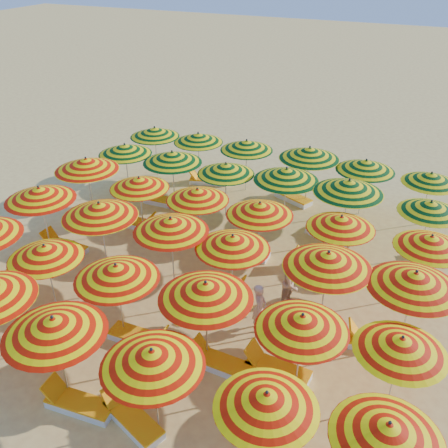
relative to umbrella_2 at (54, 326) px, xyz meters
The scene contains 53 objects.
ground 6.88m from the umbrella_2, 79.24° to the left, with size 120.00×120.00×0.00m, color #EFC96A.
umbrella_2 is the anchor object (origin of this frame).
umbrella_3 2.52m from the umbrella_2, ahead, with size 2.98×2.98×2.45m.
umbrella_4 5.11m from the umbrella_2, ahead, with size 2.17×2.17×2.29m.
umbrella_5 7.42m from the umbrella_2, ahead, with size 2.88×2.88×2.31m.
umbrella_7 3.65m from the umbrella_2, 134.75° to the left, with size 2.41×2.41×2.33m.
umbrella_8 2.45m from the umbrella_2, 89.63° to the left, with size 2.70×2.70×2.47m.
umbrella_9 3.66m from the umbrella_2, 44.31° to the left, with size 3.22×3.22×2.59m.
umbrella_10 5.74m from the umbrella_2, 26.59° to the left, with size 2.91×2.91×2.41m.
umbrella_11 7.90m from the umbrella_2, 21.43° to the left, with size 2.35×2.35×2.27m.
umbrella_12 7.18m from the umbrella_2, 134.10° to the left, with size 2.58×2.58×2.58m.
umbrella_13 5.47m from the umbrella_2, 115.24° to the left, with size 2.88×2.88×2.63m.
umbrella_14 5.18m from the umbrella_2, 88.20° to the left, with size 2.47×2.47×2.53m.
umbrella_15 5.64m from the umbrella_2, 66.49° to the left, with size 2.37×2.37×2.41m.
umbrella_16 7.22m from the umbrella_2, 44.94° to the left, with size 2.86×2.86×2.63m.
umbrella_17 8.98m from the umbrella_2, 34.82° to the left, with size 2.48×2.48×2.61m.
umbrella_18 9.30m from the umbrella_2, 122.81° to the left, with size 2.82×2.82×2.64m.
umbrella_19 8.06m from the umbrella_2, 108.50° to the left, with size 2.54×2.54×2.35m.
umbrella_20 7.61m from the umbrella_2, 90.96° to the left, with size 2.78×2.78×2.38m.
umbrella_21 7.79m from the umbrella_2, 73.11° to the left, with size 2.49×2.49×2.41m.
umbrella_22 9.18m from the umbrella_2, 57.59° to the left, with size 2.74×2.74×2.35m.
umbrella_23 10.86m from the umbrella_2, 45.31° to the left, with size 2.46×2.46×2.31m.
umbrella_24 11.27m from the umbrella_2, 115.54° to the left, with size 2.39×2.39×2.41m.
umbrella_25 10.24m from the umbrella_2, 103.72° to the left, with size 3.15×3.15×2.55m.
umbrella_26 10.05m from the umbrella_2, 90.61° to the left, with size 2.43×2.43×2.39m.
umbrella_27 10.36m from the umbrella_2, 76.96° to the left, with size 2.82×2.82×2.61m.
umbrella_28 10.97m from the umbrella_2, 64.74° to the left, with size 2.52×2.52×2.65m.
umbrella_29 12.56m from the umbrella_2, 53.58° to the left, with size 2.34×2.34×2.29m.
umbrella_30 13.41m from the umbrella_2, 110.93° to the left, with size 3.00×3.00×2.43m.
umbrella_31 13.04m from the umbrella_2, 101.76° to the left, with size 2.78×2.78×2.37m.
umbrella_32 12.65m from the umbrella_2, 91.20° to the left, with size 2.98×2.98×2.43m.
umbrella_33 12.70m from the umbrella_2, 78.33° to the left, with size 2.82×2.82×2.64m.
umbrella_34 13.37m from the umbrella_2, 68.73° to the left, with size 2.64×2.64×2.46m.
umbrella_35 14.56m from the umbrella_2, 59.97° to the left, with size 2.66×2.66×2.29m.
lounger_1 2.18m from the umbrella_2, 24.65° to the right, with size 1.77×0.70×0.69m.
lounger_2 2.85m from the umbrella_2, ahead, with size 1.82×1.16×0.69m.
lounger_6 3.21m from the umbrella_2, 75.29° to the left, with size 1.74×0.59×0.69m.
lounger_7 4.45m from the umbrella_2, 37.20° to the left, with size 1.76×0.66×0.69m.
lounger_8 5.71m from the umbrella_2, 31.47° to the left, with size 1.77×0.70×0.69m.
lounger_9 7.27m from the umbrella_2, 130.26° to the left, with size 1.75×0.65×0.69m.
lounger_10 5.97m from the umbrella_2, 71.78° to the left, with size 1.78×0.76×0.69m.
lounger_11 8.62m from the umbrella_2, 35.86° to the left, with size 1.82×1.00×0.69m.
lounger_12 8.69m from the umbrella_2, 111.28° to the left, with size 1.74×0.62×0.69m.
lounger_13 8.16m from the umbrella_2, 77.81° to the left, with size 1.74×0.61×0.69m.
lounger_14 9.16m from the umbrella_2, 61.00° to the left, with size 1.75×0.62×0.69m.
lounger_15 11.33m from the umbrella_2, 112.50° to the left, with size 1.77×0.69×0.69m.
lounger_16 10.57m from the umbrella_2, 106.42° to the left, with size 1.74×0.59×0.69m.
lounger_17 10.99m from the umbrella_2, 67.20° to the left, with size 1.82×1.24×0.69m.
lounger_18 13.21m from the umbrella_2, 51.90° to the left, with size 1.82×1.24×0.69m.
lounger_19 12.95m from the umbrella_2, 99.71° to the left, with size 1.83×1.04×0.69m.
lounger_20 12.84m from the umbrella_2, 81.03° to the left, with size 1.82×1.24×0.69m.
beachgoer_a 5.68m from the umbrella_2, 50.26° to the left, with size 0.57×0.37×1.56m, color tan.
beachgoer_b 7.13m from the umbrella_2, 54.89° to the left, with size 0.76×0.59×1.56m, color tan.
Camera 1 is at (5.86, -12.76, 9.98)m, focal length 40.00 mm.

